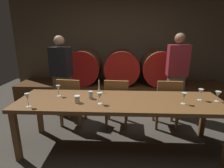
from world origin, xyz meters
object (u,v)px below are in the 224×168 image
at_px(wine_barrel_left, 84,67).
at_px(candle_center, 99,88).
at_px(wine_barrel_center, 122,67).
at_px(dining_table, 120,104).
at_px(wine_glass_center_right, 184,96).
at_px(chair_left, 71,100).
at_px(wine_barrel_right, 158,67).
at_px(wine_glass_center_left, 100,96).
at_px(wine_glass_right, 201,92).
at_px(chair_center, 117,101).
at_px(chair_right, 167,102).
at_px(wine_glass_far_right, 218,94).
at_px(wine_glass_left, 58,88).
at_px(guest_left, 62,76).
at_px(guest_right, 176,75).
at_px(wine_glass_far_left, 27,97).
at_px(cup_left, 77,99).
at_px(cup_right, 91,95).

relative_size(wine_barrel_left, candle_center, 4.06).
xyz_separation_m(wine_barrel_center, dining_table, (-0.03, -2.16, -0.12)).
relative_size(dining_table, candle_center, 13.51).
bearing_deg(wine_glass_center_right, chair_left, 156.49).
bearing_deg(chair_left, wine_barrel_right, -132.87).
relative_size(wine_barrel_right, candle_center, 4.06).
xyz_separation_m(wine_glass_center_left, wine_glass_right, (1.36, 0.20, 0.01)).
relative_size(chair_left, wine_glass_center_left, 5.67).
height_order(wine_barrel_right, dining_table, wine_barrel_right).
height_order(chair_center, chair_right, same).
xyz_separation_m(wine_glass_right, wine_glass_far_right, (0.21, -0.04, -0.02)).
bearing_deg(wine_barrel_center, wine_glass_center_right, -70.84).
height_order(dining_table, wine_glass_left, wine_glass_left).
distance_m(wine_barrel_center, chair_right, 1.76).
bearing_deg(guest_left, guest_right, -161.52).
bearing_deg(wine_glass_far_left, chair_left, 72.83).
height_order(chair_center, guest_right, guest_right).
bearing_deg(wine_glass_right, cup_left, -174.24).
distance_m(wine_barrel_center, wine_glass_center_right, 2.41).
distance_m(wine_barrel_center, cup_right, 2.17).
xyz_separation_m(chair_center, cup_right, (-0.36, -0.57, 0.31)).
bearing_deg(wine_glass_left, wine_barrel_center, 65.67).
distance_m(wine_barrel_right, wine_glass_right, 2.13).
bearing_deg(wine_barrel_left, wine_glass_center_right, -52.51).
xyz_separation_m(wine_barrel_right, wine_glass_left, (-1.84, -2.05, 0.07)).
xyz_separation_m(wine_barrel_left, cup_right, (0.51, -2.13, 0.00)).
bearing_deg(chair_left, wine_glass_center_left, 134.10).
height_order(chair_left, wine_glass_far_right, wine_glass_far_right).
bearing_deg(wine_barrel_right, dining_table, -113.64).
bearing_deg(cup_left, wine_barrel_left, 98.85).
bearing_deg(chair_right, chair_left, 1.30).
xyz_separation_m(wine_glass_left, wine_glass_right, (1.99, -0.07, 0.00)).
height_order(chair_right, wine_glass_far_right, wine_glass_far_right).
distance_m(wine_barrel_center, wine_glass_far_left, 2.72).
bearing_deg(guest_left, wine_glass_far_left, 106.47).
relative_size(dining_table, cup_left, 29.17).
relative_size(guest_left, wine_glass_center_left, 10.22).
height_order(chair_right, cup_left, chair_right).
bearing_deg(guest_right, wine_glass_far_left, 34.93).
distance_m(dining_table, wine_glass_center_left, 0.35).
height_order(guest_left, cup_right, guest_left).
relative_size(wine_glass_center_right, cup_right, 1.43).
xyz_separation_m(guest_left, wine_glass_left, (0.25, -0.94, 0.05)).
bearing_deg(wine_glass_left, chair_center, 30.56).
distance_m(candle_center, wine_glass_left, 0.61).
xyz_separation_m(wine_barrel_center, wine_glass_center_left, (-0.29, -2.32, 0.06)).
bearing_deg(cup_right, candle_center, 74.73).
relative_size(wine_glass_far_left, wine_glass_right, 1.11).
relative_size(wine_barrel_left, wine_barrel_center, 1.00).
xyz_separation_m(wine_glass_center_left, wine_glass_far_right, (1.57, 0.16, -0.01)).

